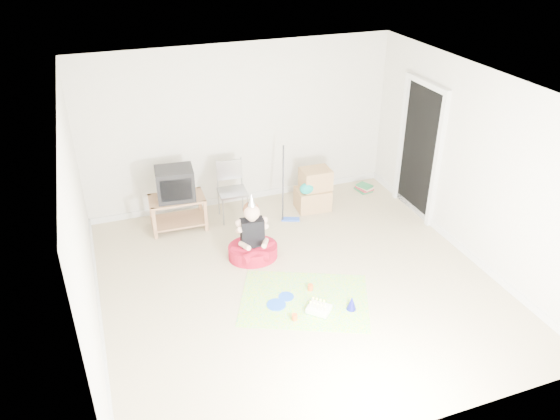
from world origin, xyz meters
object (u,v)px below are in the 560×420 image
object	(u,v)px
crt_tv	(175,183)
folding_chair	(233,192)
tv_stand	(178,210)
birthday_cake	(319,310)
seated_woman	(253,244)
cardboard_boxes	(314,190)

from	to	relation	value
crt_tv	folding_chair	bearing A→B (deg)	5.35
crt_tv	folding_chair	distance (m)	0.91
tv_stand	birthday_cake	distance (m)	2.87
tv_stand	folding_chair	xyz separation A→B (m)	(0.87, -0.00, 0.16)
crt_tv	seated_woman	xyz separation A→B (m)	(0.82, -1.18, -0.53)
tv_stand	crt_tv	world-z (taller)	crt_tv
seated_woman	birthday_cake	size ratio (longest dim) A/B	2.92
tv_stand	birthday_cake	world-z (taller)	tv_stand
seated_woman	cardboard_boxes	bearing A→B (deg)	37.49
crt_tv	folding_chair	xyz separation A→B (m)	(0.87, -0.00, -0.29)
crt_tv	birthday_cake	world-z (taller)	crt_tv
crt_tv	seated_woman	world-z (taller)	seated_woman
tv_stand	crt_tv	size ratio (longest dim) A/B	1.52
folding_chair	cardboard_boxes	xyz separation A→B (m)	(1.31, -0.13, -0.13)
folding_chair	birthday_cake	bearing A→B (deg)	-82.29
tv_stand	folding_chair	size ratio (longest dim) A/B	0.88
crt_tv	cardboard_boxes	bearing A→B (deg)	2.11
folding_chair	seated_woman	bearing A→B (deg)	-92.21
cardboard_boxes	seated_woman	distance (m)	1.71
seated_woman	folding_chair	bearing A→B (deg)	87.79
cardboard_boxes	seated_woman	world-z (taller)	seated_woman
folding_chair	birthday_cake	size ratio (longest dim) A/B	2.77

